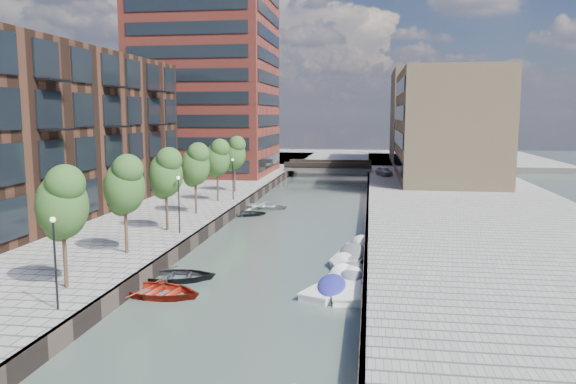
% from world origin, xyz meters
% --- Properties ---
extents(water, '(300.00, 300.00, 0.00)m').
position_xyz_m(water, '(0.00, 40.00, 0.00)').
color(water, '#38473F').
rests_on(water, ground).
extents(quay_right, '(20.00, 140.00, 1.00)m').
position_xyz_m(quay_right, '(16.00, 40.00, 0.50)').
color(quay_right, gray).
rests_on(quay_right, ground).
extents(quay_wall_left, '(0.25, 140.00, 1.00)m').
position_xyz_m(quay_wall_left, '(-6.10, 40.00, 0.50)').
color(quay_wall_left, '#332823').
rests_on(quay_wall_left, ground).
extents(quay_wall_right, '(0.25, 140.00, 1.00)m').
position_xyz_m(quay_wall_right, '(6.10, 40.00, 0.50)').
color(quay_wall_right, '#332823').
rests_on(quay_wall_right, ground).
extents(far_closure, '(80.00, 40.00, 1.00)m').
position_xyz_m(far_closure, '(0.00, 100.00, 0.50)').
color(far_closure, gray).
rests_on(far_closure, ground).
extents(apartment_block, '(8.00, 38.00, 14.00)m').
position_xyz_m(apartment_block, '(-20.00, 30.00, 8.00)').
color(apartment_block, '#321D13').
rests_on(apartment_block, quay_left).
extents(tower, '(18.00, 18.00, 30.00)m').
position_xyz_m(tower, '(-17.00, 65.00, 16.00)').
color(tower, maroon).
rests_on(tower, quay_left).
extents(tan_block_near, '(12.00, 25.00, 14.00)m').
position_xyz_m(tan_block_near, '(16.00, 62.00, 8.00)').
color(tan_block_near, tan).
rests_on(tan_block_near, quay_right).
extents(tan_block_far, '(12.00, 20.00, 16.00)m').
position_xyz_m(tan_block_far, '(16.00, 88.00, 9.00)').
color(tan_block_far, tan).
rests_on(tan_block_far, quay_right).
extents(bridge, '(13.00, 6.00, 1.30)m').
position_xyz_m(bridge, '(0.00, 72.00, 1.39)').
color(bridge, gray).
rests_on(bridge, ground).
extents(tree_1, '(2.50, 2.50, 5.95)m').
position_xyz_m(tree_1, '(-8.50, 11.00, 5.31)').
color(tree_1, '#382619').
rests_on(tree_1, quay_left).
extents(tree_2, '(2.50, 2.50, 5.95)m').
position_xyz_m(tree_2, '(-8.50, 18.00, 5.31)').
color(tree_2, '#382619').
rests_on(tree_2, quay_left).
extents(tree_3, '(2.50, 2.50, 5.95)m').
position_xyz_m(tree_3, '(-8.50, 25.00, 5.31)').
color(tree_3, '#382619').
rests_on(tree_3, quay_left).
extents(tree_4, '(2.50, 2.50, 5.95)m').
position_xyz_m(tree_4, '(-8.50, 32.00, 5.31)').
color(tree_4, '#382619').
rests_on(tree_4, quay_left).
extents(tree_5, '(2.50, 2.50, 5.95)m').
position_xyz_m(tree_5, '(-8.50, 39.00, 5.31)').
color(tree_5, '#382619').
rests_on(tree_5, quay_left).
extents(tree_6, '(2.50, 2.50, 5.95)m').
position_xyz_m(tree_6, '(-8.50, 46.00, 5.31)').
color(tree_6, '#382619').
rests_on(tree_6, quay_left).
extents(lamp_0, '(0.24, 0.24, 4.12)m').
position_xyz_m(lamp_0, '(-7.20, 8.00, 3.51)').
color(lamp_0, black).
rests_on(lamp_0, quay_left).
extents(lamp_1, '(0.24, 0.24, 4.12)m').
position_xyz_m(lamp_1, '(-7.20, 24.00, 3.51)').
color(lamp_1, black).
rests_on(lamp_1, quay_left).
extents(lamp_2, '(0.24, 0.24, 4.12)m').
position_xyz_m(lamp_2, '(-7.20, 40.00, 3.51)').
color(lamp_2, black).
rests_on(lamp_2, quay_left).
extents(sloop_0, '(5.24, 4.17, 0.97)m').
position_xyz_m(sloop_0, '(-4.73, 16.09, 0.00)').
color(sloop_0, black).
rests_on(sloop_0, ground).
extents(sloop_2, '(5.39, 4.27, 1.01)m').
position_xyz_m(sloop_2, '(-4.67, 13.25, 0.00)').
color(sloop_2, maroon).
rests_on(sloop_2, ground).
extents(sloop_3, '(5.03, 3.90, 0.96)m').
position_xyz_m(sloop_3, '(-4.11, 40.91, 0.00)').
color(sloop_3, '#B1B2B0').
rests_on(sloop_3, ground).
extents(sloop_4, '(4.79, 4.01, 0.85)m').
position_xyz_m(sloop_4, '(-5.29, 36.97, 0.00)').
color(sloop_4, black).
rests_on(sloop_4, ground).
extents(motorboat_1, '(2.89, 5.09, 1.61)m').
position_xyz_m(motorboat_1, '(5.28, 18.41, 0.20)').
color(motorboat_1, '#B5B4B2').
rests_on(motorboat_1, ground).
extents(motorboat_2, '(2.23, 5.10, 1.65)m').
position_xyz_m(motorboat_2, '(5.05, 15.75, 0.10)').
color(motorboat_2, white).
rests_on(motorboat_2, ground).
extents(motorboat_3, '(3.44, 5.05, 1.60)m').
position_xyz_m(motorboat_3, '(4.52, 15.53, 0.19)').
color(motorboat_3, white).
rests_on(motorboat_3, ground).
extents(motorboat_4, '(2.87, 5.74, 1.83)m').
position_xyz_m(motorboat_4, '(5.35, 22.82, 0.22)').
color(motorboat_4, beige).
rests_on(motorboat_4, ground).
extents(car, '(2.63, 3.89, 1.23)m').
position_xyz_m(car, '(8.20, 64.64, 1.62)').
color(car, '#A3A5A8').
rests_on(car, quay_right).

